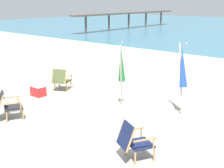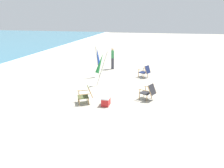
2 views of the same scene
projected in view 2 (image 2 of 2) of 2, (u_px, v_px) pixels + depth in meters
The scene contains 8 objects.
ground_plane at pixel (123, 86), 12.81m from camera, with size 80.00×80.00×0.00m, color #B7AF9E.
beach_chair_front_left at pixel (145, 71), 14.53m from camera, with size 0.83×0.87×0.81m.
beach_chair_back_left at pixel (149, 91), 10.69m from camera, with size 0.83×0.90×0.80m.
beach_chair_mid_center at pixel (86, 94), 10.28m from camera, with size 0.82×0.86×0.82m.
umbrella_furled_green at pixel (100, 64), 12.61m from camera, with size 0.55×0.72×2.02m.
umbrella_furled_blue at pixel (98, 57), 14.32m from camera, with size 0.45×0.38×2.11m.
person_near_chairs at pixel (113, 58), 16.69m from camera, with size 0.38×0.28×1.63m.
cooler_box at pixel (106, 101), 10.07m from camera, with size 0.49×0.35×0.40m.
Camera 2 is at (-12.02, -2.00, 4.01)m, focal length 35.00 mm.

